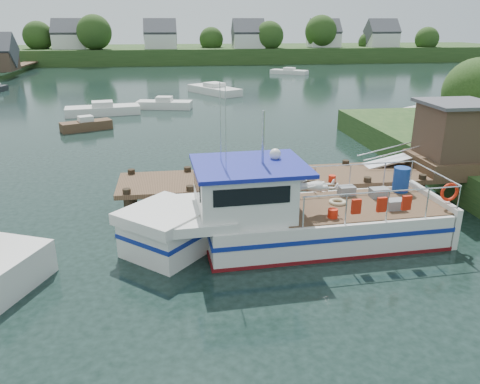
{
  "coord_description": "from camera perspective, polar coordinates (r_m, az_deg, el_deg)",
  "views": [
    {
      "loc": [
        -3.58,
        -19.11,
        7.8
      ],
      "look_at": [
        -1.0,
        -1.5,
        1.3
      ],
      "focal_mm": 35.0,
      "sensor_mm": 36.0,
      "label": 1
    }
  ],
  "objects": [
    {
      "name": "ground_plane",
      "position": [
        20.95,
        2.11,
        -1.81
      ],
      "size": [
        160.0,
        160.0,
        0.0
      ],
      "primitive_type": "plane",
      "color": "black"
    },
    {
      "name": "moored_b",
      "position": [
        45.77,
        -9.19,
        10.53
      ],
      "size": [
        5.37,
        2.78,
        1.13
      ],
      "rotation": [
        0.0,
        0.0,
        0.4
      ],
      "color": "silver",
      "rests_on": "ground"
    },
    {
      "name": "dock",
      "position": [
        22.32,
        18.92,
        4.55
      ],
      "size": [
        16.6,
        3.0,
        4.78
      ],
      "color": "#513926",
      "rests_on": "ground"
    },
    {
      "name": "moored_c",
      "position": [
        46.0,
        21.92,
        9.34
      ],
      "size": [
        6.41,
        4.99,
        0.98
      ],
      "rotation": [
        0.0,
        0.0,
        0.36
      ],
      "color": "silver",
      "rests_on": "ground"
    },
    {
      "name": "moored_far",
      "position": [
        76.6,
        6.02,
        14.39
      ],
      "size": [
        5.93,
        4.91,
        0.99
      ],
      "rotation": [
        0.0,
        0.0,
        -0.34
      ],
      "color": "silver",
      "rests_on": "ground"
    },
    {
      "name": "lobster_boat",
      "position": [
        17.23,
        5.36,
        -3.0
      ],
      "size": [
        12.52,
        4.06,
        5.94
      ],
      "rotation": [
        0.0,
        0.0,
        0.04
      ],
      "color": "silver",
      "rests_on": "ground"
    },
    {
      "name": "moored_a",
      "position": [
        43.91,
        -16.38,
        9.61
      ],
      "size": [
        6.63,
        3.14,
        1.17
      ],
      "rotation": [
        0.0,
        0.0,
        -0.19
      ],
      "color": "silver",
      "rests_on": "ground"
    },
    {
      "name": "moored_rowboat",
      "position": [
        37.8,
        -18.24,
        7.78
      ],
      "size": [
        3.92,
        2.68,
        1.08
      ],
      "rotation": [
        0.0,
        0.0,
        -0.1
      ],
      "color": "#513926",
      "rests_on": "ground"
    },
    {
      "name": "moored_d",
      "position": [
        54.9,
        -3.16,
        12.36
      ],
      "size": [
        5.93,
        7.65,
        1.26
      ],
      "rotation": [
        0.0,
        0.0,
        0.01
      ],
      "color": "silver",
      "rests_on": "ground"
    },
    {
      "name": "far_shore",
      "position": [
        101.7,
        -6.59,
        16.72
      ],
      "size": [
        140.0,
        42.55,
        9.22
      ],
      "color": "#2D491E",
      "rests_on": "ground"
    }
  ]
}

